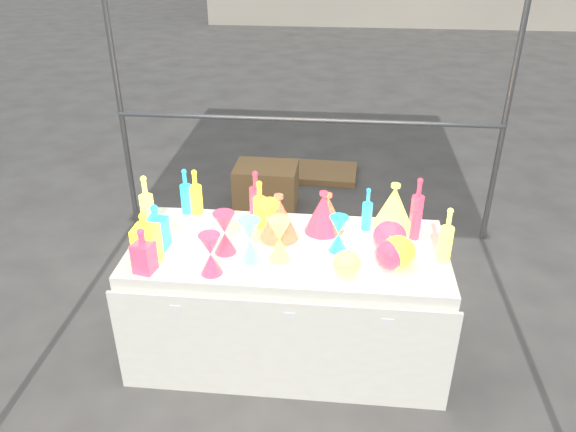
# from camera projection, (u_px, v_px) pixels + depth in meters

# --- Properties ---
(ground) EXTENTS (80.00, 80.00, 0.00)m
(ground) POSITION_uv_depth(u_px,v_px,m) (288.00, 347.00, 3.55)
(ground) COLOR slate
(ground) RESTS_ON ground
(display_table) EXTENTS (1.84, 0.83, 0.75)m
(display_table) POSITION_uv_depth(u_px,v_px,m) (288.00, 301.00, 3.37)
(display_table) COLOR white
(display_table) RESTS_ON ground
(cardboard_box_closed) EXTENTS (0.57, 0.42, 0.41)m
(cardboard_box_closed) POSITION_uv_depth(u_px,v_px,m) (266.00, 187.00, 5.14)
(cardboard_box_closed) COLOR #AF814F
(cardboard_box_closed) RESTS_ON ground
(cardboard_box_flat) EXTENTS (0.76, 0.56, 0.06)m
(cardboard_box_flat) POSITION_uv_depth(u_px,v_px,m) (321.00, 173.00, 5.83)
(cardboard_box_flat) COLOR #AF814F
(cardboard_box_flat) RESTS_ON ground
(bottle_0) EXTENTS (0.09, 0.09, 0.30)m
(bottle_0) POSITION_uv_depth(u_px,v_px,m) (196.00, 192.00, 3.48)
(bottle_0) COLOR #F84E17
(bottle_0) RESTS_ON display_table
(bottle_1) EXTENTS (0.09, 0.09, 0.30)m
(bottle_1) POSITION_uv_depth(u_px,v_px,m) (186.00, 191.00, 3.49)
(bottle_1) COLOR #197C16
(bottle_1) RESTS_ON display_table
(bottle_3) EXTENTS (0.09, 0.09, 0.30)m
(bottle_3) POSITION_uv_depth(u_px,v_px,m) (256.00, 194.00, 3.45)
(bottle_3) COLOR #1A2397
(bottle_3) RESTS_ON display_table
(bottle_4) EXTENTS (0.09, 0.09, 0.35)m
(bottle_4) POSITION_uv_depth(u_px,v_px,m) (146.00, 203.00, 3.30)
(bottle_4) COLOR #13667B
(bottle_4) RESTS_ON display_table
(bottle_6) EXTENTS (0.08, 0.08, 0.30)m
(bottle_6) POSITION_uv_depth(u_px,v_px,m) (260.00, 204.00, 3.33)
(bottle_6) COLOR #F84E17
(bottle_6) RESTS_ON display_table
(decanter_0) EXTENTS (0.13, 0.13, 0.30)m
(decanter_0) POSITION_uv_depth(u_px,v_px,m) (146.00, 237.00, 3.00)
(decanter_0) COLOR #F84E17
(decanter_0) RESTS_ON display_table
(decanter_1) EXTENTS (0.12, 0.12, 0.26)m
(decanter_1) POSITION_uv_depth(u_px,v_px,m) (143.00, 250.00, 2.92)
(decanter_1) COLOR #F9571A
(decanter_1) RESTS_ON display_table
(decanter_2) EXTENTS (0.12, 0.12, 0.27)m
(decanter_2) POSITION_uv_depth(u_px,v_px,m) (156.00, 226.00, 3.13)
(decanter_2) COLOR #197C16
(decanter_2) RESTS_ON display_table
(hourglass_0) EXTENTS (0.15, 0.15, 0.23)m
(hourglass_0) POSITION_uv_depth(u_px,v_px,m) (211.00, 254.00, 2.91)
(hourglass_0) COLOR #F9571A
(hourglass_0) RESTS_ON display_table
(hourglass_1) EXTENTS (0.16, 0.16, 0.25)m
(hourglass_1) POSITION_uv_depth(u_px,v_px,m) (225.00, 233.00, 3.09)
(hourglass_1) COLOR #1A2397
(hourglass_1) RESTS_ON display_table
(hourglass_2) EXTENTS (0.15, 0.15, 0.25)m
(hourglass_2) POSITION_uv_depth(u_px,v_px,m) (279.00, 239.00, 3.03)
(hourglass_2) COLOR #13667B
(hourglass_2) RESTS_ON display_table
(hourglass_3) EXTENTS (0.16, 0.16, 0.25)m
(hourglass_3) POSITION_uv_depth(u_px,v_px,m) (250.00, 240.00, 3.02)
(hourglass_3) COLOR #BA257B
(hourglass_3) RESTS_ON display_table
(hourglass_4) EXTENTS (0.12, 0.12, 0.24)m
(hourglass_4) POSITION_uv_depth(u_px,v_px,m) (270.00, 220.00, 3.23)
(hourglass_4) COLOR #F84E17
(hourglass_4) RESTS_ON display_table
(hourglass_5) EXTENTS (0.11, 0.11, 0.21)m
(hourglass_5) POSITION_uv_depth(u_px,v_px,m) (338.00, 234.00, 3.11)
(hourglass_5) COLOR #197C16
(hourglass_5) RESTS_ON display_table
(globe_0) EXTENTS (0.21, 0.21, 0.15)m
(globe_0) POSITION_uv_depth(u_px,v_px,m) (398.00, 253.00, 3.00)
(globe_0) COLOR #F84E17
(globe_0) RESTS_ON display_table
(globe_1) EXTENTS (0.18, 0.18, 0.12)m
(globe_1) POSITION_uv_depth(u_px,v_px,m) (347.00, 265.00, 2.92)
(globe_1) COLOR #13667B
(globe_1) RESTS_ON display_table
(globe_2) EXTENTS (0.24, 0.24, 0.15)m
(globe_2) POSITION_uv_depth(u_px,v_px,m) (390.00, 237.00, 3.14)
(globe_2) COLOR #F9571A
(globe_2) RESTS_ON display_table
(globe_3) EXTENTS (0.19, 0.19, 0.14)m
(globe_3) POSITION_uv_depth(u_px,v_px,m) (391.00, 255.00, 2.99)
(globe_3) COLOR #1A2397
(globe_3) RESTS_ON display_table
(lampshade_0) EXTENTS (0.28, 0.28, 0.28)m
(lampshade_0) POSITION_uv_depth(u_px,v_px,m) (279.00, 216.00, 3.22)
(lampshade_0) COLOR yellow
(lampshade_0) RESTS_ON display_table
(lampshade_1) EXTENTS (0.22, 0.22, 0.24)m
(lampshade_1) POSITION_uv_depth(u_px,v_px,m) (328.00, 212.00, 3.30)
(lampshade_1) COLOR yellow
(lampshade_1) RESTS_ON display_table
(lampshade_2) EXTENTS (0.28, 0.28, 0.26)m
(lampshade_2) POSITION_uv_depth(u_px,v_px,m) (323.00, 212.00, 3.29)
(lampshade_2) COLOR #1A2397
(lampshade_2) RESTS_ON display_table
(lampshade_3) EXTENTS (0.33, 0.33, 0.29)m
(lampshade_3) POSITION_uv_depth(u_px,v_px,m) (394.00, 206.00, 3.31)
(lampshade_3) COLOR #13667B
(lampshade_3) RESTS_ON display_table
(bottle_8) EXTENTS (0.07, 0.07, 0.27)m
(bottle_8) POSITION_uv_depth(u_px,v_px,m) (367.00, 209.00, 3.31)
(bottle_8) COLOR #197C16
(bottle_8) RESTS_ON display_table
(bottle_9) EXTENTS (0.09, 0.09, 0.33)m
(bottle_9) POSITION_uv_depth(u_px,v_px,m) (418.00, 203.00, 3.31)
(bottle_9) COLOR #F9571A
(bottle_9) RESTS_ON display_table
(bottle_10) EXTENTS (0.07, 0.07, 0.26)m
(bottle_10) POSITION_uv_depth(u_px,v_px,m) (416.00, 218.00, 3.22)
(bottle_10) COLOR #1A2397
(bottle_10) RESTS_ON display_table
(bottle_11) EXTENTS (0.09, 0.09, 0.32)m
(bottle_11) POSITION_uv_depth(u_px,v_px,m) (447.00, 235.00, 2.99)
(bottle_11) COLOR #13667B
(bottle_11) RESTS_ON display_table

